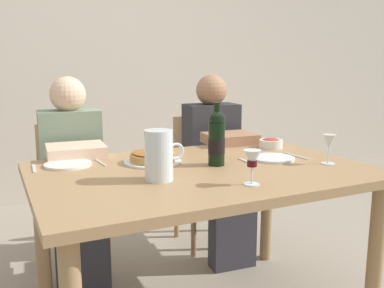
{
  "coord_description": "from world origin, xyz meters",
  "views": [
    {
      "loc": [
        -0.86,
        -1.69,
        1.24
      ],
      "look_at": [
        -0.01,
        0.08,
        0.86
      ],
      "focal_mm": 40.08,
      "sensor_mm": 36.0,
      "label": 1
    }
  ],
  "objects_px": {
    "salad_bowl": "(271,143)",
    "dinner_plate_right_setting": "(68,164)",
    "diner_left": "(74,176)",
    "water_pitcher": "(159,158)",
    "wine_glass_left_diner": "(252,160)",
    "dining_table": "(202,188)",
    "chair_left": "(70,185)",
    "dinner_plate_left_setting": "(273,158)",
    "wine_bottle": "(217,138)",
    "wine_glass_right_diner": "(329,143)",
    "baked_tart": "(153,157)",
    "chair_right": "(203,171)",
    "diner_right": "(218,161)"
  },
  "relations": [
    {
      "from": "dining_table",
      "to": "dinner_plate_left_setting",
      "type": "relative_size",
      "value": 6.91
    },
    {
      "from": "dining_table",
      "to": "wine_glass_left_diner",
      "type": "bearing_deg",
      "value": -79.47
    },
    {
      "from": "dining_table",
      "to": "diner_left",
      "type": "xyz_separation_m",
      "value": [
        -0.46,
        0.67,
        -0.05
      ]
    },
    {
      "from": "wine_bottle",
      "to": "chair_right",
      "type": "bearing_deg",
      "value": 66.76
    },
    {
      "from": "dining_table",
      "to": "salad_bowl",
      "type": "relative_size",
      "value": 11.4
    },
    {
      "from": "water_pitcher",
      "to": "diner_right",
      "type": "bearing_deg",
      "value": 47.32
    },
    {
      "from": "water_pitcher",
      "to": "diner_right",
      "type": "distance_m",
      "value": 1.04
    },
    {
      "from": "baked_tart",
      "to": "chair_left",
      "type": "relative_size",
      "value": 0.32
    },
    {
      "from": "wine_glass_right_diner",
      "to": "diner_right",
      "type": "distance_m",
      "value": 0.87
    },
    {
      "from": "water_pitcher",
      "to": "wine_glass_right_diner",
      "type": "relative_size",
      "value": 1.47
    },
    {
      "from": "chair_left",
      "to": "dinner_plate_right_setting",
      "type": "bearing_deg",
      "value": 84.51
    },
    {
      "from": "water_pitcher",
      "to": "diner_left",
      "type": "height_order",
      "value": "diner_left"
    },
    {
      "from": "chair_left",
      "to": "diner_left",
      "type": "height_order",
      "value": "diner_left"
    },
    {
      "from": "wine_glass_left_diner",
      "to": "dinner_plate_left_setting",
      "type": "height_order",
      "value": "wine_glass_left_diner"
    },
    {
      "from": "chair_left",
      "to": "water_pitcher",
      "type": "bearing_deg",
      "value": 105.17
    },
    {
      "from": "dinner_plate_left_setting",
      "to": "dinner_plate_right_setting",
      "type": "xyz_separation_m",
      "value": [
        -0.95,
        0.3,
        0.0
      ]
    },
    {
      "from": "diner_right",
      "to": "chair_right",
      "type": "bearing_deg",
      "value": -89.24
    },
    {
      "from": "salad_bowl",
      "to": "dinner_plate_right_setting",
      "type": "relative_size",
      "value": 0.61
    },
    {
      "from": "chair_left",
      "to": "wine_glass_left_diner",
      "type": "bearing_deg",
      "value": 116.41
    },
    {
      "from": "salad_bowl",
      "to": "chair_right",
      "type": "xyz_separation_m",
      "value": [
        -0.11,
        0.62,
        -0.29
      ]
    },
    {
      "from": "water_pitcher",
      "to": "baked_tart",
      "type": "relative_size",
      "value": 0.75
    },
    {
      "from": "dinner_plate_right_setting",
      "to": "diner_left",
      "type": "relative_size",
      "value": 0.19
    },
    {
      "from": "dinner_plate_left_setting",
      "to": "chair_right",
      "type": "distance_m",
      "value": 0.91
    },
    {
      "from": "wine_bottle",
      "to": "salad_bowl",
      "type": "xyz_separation_m",
      "value": [
        0.48,
        0.23,
        -0.1
      ]
    },
    {
      "from": "salad_bowl",
      "to": "wine_glass_left_diner",
      "type": "distance_m",
      "value": 0.77
    },
    {
      "from": "wine_bottle",
      "to": "wine_glass_left_diner",
      "type": "relative_size",
      "value": 2.12
    },
    {
      "from": "water_pitcher",
      "to": "dining_table",
      "type": "bearing_deg",
      "value": 22.6
    },
    {
      "from": "dinner_plate_right_setting",
      "to": "dinner_plate_left_setting",
      "type": "bearing_deg",
      "value": -17.82
    },
    {
      "from": "baked_tart",
      "to": "diner_right",
      "type": "height_order",
      "value": "diner_right"
    },
    {
      "from": "wine_bottle",
      "to": "wine_glass_right_diner",
      "type": "distance_m",
      "value": 0.53
    },
    {
      "from": "baked_tart",
      "to": "wine_glass_right_diner",
      "type": "relative_size",
      "value": 1.96
    },
    {
      "from": "water_pitcher",
      "to": "salad_bowl",
      "type": "height_order",
      "value": "water_pitcher"
    },
    {
      "from": "baked_tart",
      "to": "chair_right",
      "type": "bearing_deg",
      "value": 47.49
    },
    {
      "from": "wine_bottle",
      "to": "water_pitcher",
      "type": "distance_m",
      "value": 0.36
    },
    {
      "from": "dining_table",
      "to": "chair_right",
      "type": "bearing_deg",
      "value": 62.55
    },
    {
      "from": "diner_right",
      "to": "wine_glass_left_diner",
      "type": "bearing_deg",
      "value": 72.9
    },
    {
      "from": "wine_bottle",
      "to": "baked_tart",
      "type": "distance_m",
      "value": 0.32
    },
    {
      "from": "baked_tart",
      "to": "chair_left",
      "type": "distance_m",
      "value": 0.81
    },
    {
      "from": "wine_glass_right_diner",
      "to": "wine_glass_left_diner",
      "type": "bearing_deg",
      "value": -164.86
    },
    {
      "from": "wine_glass_right_diner",
      "to": "salad_bowl",
      "type": "bearing_deg",
      "value": 92.21
    },
    {
      "from": "chair_right",
      "to": "baked_tart",
      "type": "bearing_deg",
      "value": 52.0
    },
    {
      "from": "water_pitcher",
      "to": "diner_right",
      "type": "xyz_separation_m",
      "value": [
        0.69,
        0.75,
        -0.24
      ]
    },
    {
      "from": "water_pitcher",
      "to": "dinner_plate_right_setting",
      "type": "relative_size",
      "value": 0.96
    },
    {
      "from": "water_pitcher",
      "to": "dinner_plate_right_setting",
      "type": "height_order",
      "value": "water_pitcher"
    },
    {
      "from": "wine_bottle",
      "to": "dinner_plate_right_setting",
      "type": "bearing_deg",
      "value": 155.43
    },
    {
      "from": "baked_tart",
      "to": "salad_bowl",
      "type": "height_order",
      "value": "baked_tart"
    },
    {
      "from": "dinner_plate_right_setting",
      "to": "water_pitcher",
      "type": "bearing_deg",
      "value": -54.93
    },
    {
      "from": "wine_bottle",
      "to": "dinner_plate_left_setting",
      "type": "distance_m",
      "value": 0.34
    },
    {
      "from": "water_pitcher",
      "to": "baked_tart",
      "type": "distance_m",
      "value": 0.32
    },
    {
      "from": "water_pitcher",
      "to": "wine_glass_left_diner",
      "type": "distance_m",
      "value": 0.38
    }
  ]
}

